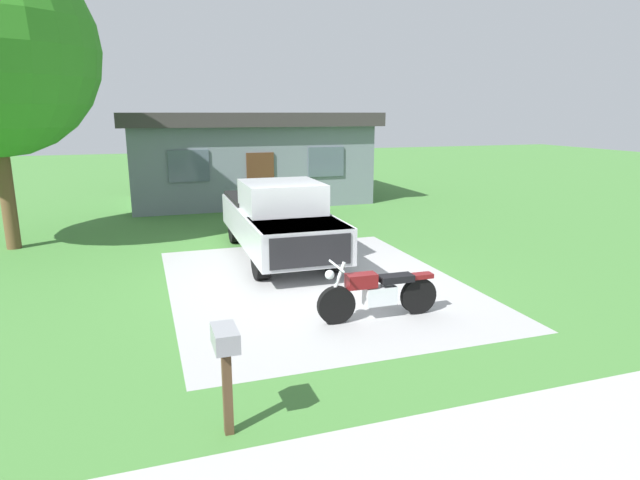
# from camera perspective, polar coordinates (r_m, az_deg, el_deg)

# --- Properties ---
(ground_plane) EXTENTS (80.00, 80.00, 0.00)m
(ground_plane) POSITION_cam_1_polar(r_m,az_deg,el_deg) (11.23, -0.41, -4.76)
(ground_plane) COLOR #427A36
(driveway_pad) EXTENTS (5.93, 7.34, 0.01)m
(driveway_pad) POSITION_cam_1_polar(r_m,az_deg,el_deg) (11.23, -0.41, -4.74)
(driveway_pad) COLOR #A0A0A0
(driveway_pad) RESTS_ON ground
(sidewalk_strip) EXTENTS (36.00, 1.80, 0.01)m
(sidewalk_strip) POSITION_cam_1_polar(r_m,az_deg,el_deg) (6.36, 17.94, -20.72)
(sidewalk_strip) COLOR #A8A8A3
(sidewalk_strip) RESTS_ON ground
(motorcycle) EXTENTS (2.21, 0.70, 1.09)m
(motorcycle) POSITION_cam_1_polar(r_m,az_deg,el_deg) (9.34, 6.16, -5.60)
(motorcycle) COLOR black
(motorcycle) RESTS_ON ground
(pickup_truck) EXTENTS (2.09, 5.66, 1.90)m
(pickup_truck) POSITION_cam_1_polar(r_m,az_deg,el_deg) (13.36, -4.52, 2.38)
(pickup_truck) COLOR black
(pickup_truck) RESTS_ON ground
(mailbox) EXTENTS (0.26, 0.48, 1.26)m
(mailbox) POSITION_cam_1_polar(r_m,az_deg,el_deg) (5.99, -10.02, -11.73)
(mailbox) COLOR #4C3823
(mailbox) RESTS_ON ground
(neighbor_house) EXTENTS (9.60, 5.60, 3.50)m
(neighbor_house) POSITION_cam_1_polar(r_m,az_deg,el_deg) (22.06, -7.82, 8.86)
(neighbor_house) COLOR slate
(neighbor_house) RESTS_ON ground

